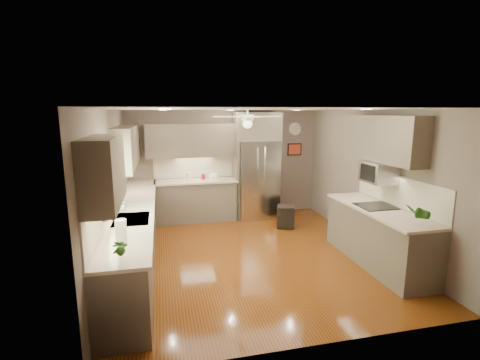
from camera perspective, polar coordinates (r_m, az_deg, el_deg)
name	(u,v)px	position (r m, az deg, el deg)	size (l,w,h in m)	color
floor	(251,254)	(6.24, 1.84, -12.08)	(5.00, 5.00, 0.00)	#52210A
ceiling	(252,109)	(5.74, 1.99, 11.53)	(5.00, 5.00, 0.00)	white
wall_back	(225,164)	(8.27, -2.53, 2.70)	(4.50, 4.50, 0.00)	#6A5A51
wall_front	(316,235)	(3.59, 12.30, -8.81)	(4.50, 4.50, 0.00)	#6A5A51
wall_left	(111,191)	(5.73, -20.42, -1.78)	(5.00, 5.00, 0.00)	#6A5A51
wall_right	(370,179)	(6.79, 20.60, 0.15)	(5.00, 5.00, 0.00)	#6A5A51
canister_c	(189,177)	(7.88, -8.39, 0.55)	(0.11, 0.11, 0.18)	beige
canister_d	(203,177)	(7.97, -6.06, 0.52)	(0.08, 0.08, 0.13)	maroon
soap_bottle	(122,206)	(5.62, -18.76, -4.06)	(0.10, 0.10, 0.21)	white
potted_plant_left	(119,248)	(3.82, -19.24, -10.49)	(0.16, 0.11, 0.30)	#235217
potted_plant_right	(417,212)	(5.33, 27.05, -4.72)	(0.19, 0.16, 0.35)	#235217
bowl	(214,178)	(7.95, -4.27, 0.29)	(0.23, 0.23, 0.06)	beige
left_run	(134,234)	(6.04, -16.94, -8.45)	(0.65, 4.70, 1.45)	brown
back_run	(196,200)	(8.03, -7.20, -3.20)	(1.85, 0.65, 1.45)	brown
uppers	(202,145)	(6.32, -6.26, 5.73)	(4.50, 4.70, 0.95)	brown
window	(107,178)	(5.18, -21.00, 0.27)	(0.05, 1.12, 0.92)	#BFF2B2
sink	(131,221)	(5.30, -17.41, -6.44)	(0.50, 0.70, 0.32)	silver
refrigerator	(257,167)	(8.10, 2.79, 2.09)	(1.06, 0.75, 2.45)	silver
right_run	(378,235)	(6.16, 21.70, -8.38)	(0.70, 2.20, 1.45)	brown
microwave	(379,172)	(6.18, 21.80, 1.20)	(0.43, 0.55, 0.34)	silver
ceiling_fan	(247,119)	(6.03, 1.24, 9.92)	(1.18, 1.18, 0.32)	white
recessed_lights	(244,110)	(6.11, 0.64, 11.45)	(2.84, 3.14, 0.01)	white
wall_clock	(295,129)	(8.66, 9.02, 8.28)	(0.30, 0.03, 0.30)	white
framed_print	(295,149)	(8.69, 8.94, 4.99)	(0.36, 0.03, 0.30)	black
stool	(286,216)	(7.61, 7.48, -5.94)	(0.46, 0.46, 0.45)	black
paper_towel	(121,232)	(4.32, -18.94, -8.12)	(0.13, 0.13, 0.33)	white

